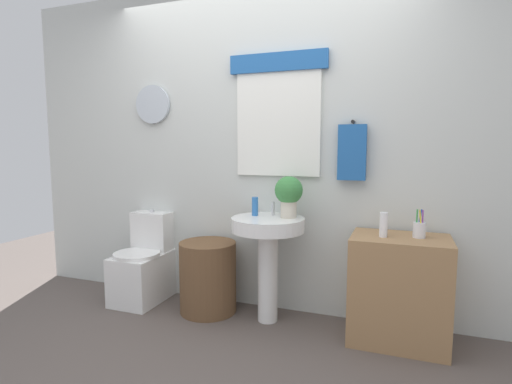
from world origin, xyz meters
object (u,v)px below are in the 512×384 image
at_px(soap_bottle, 255,206).
at_px(toothbrush_cup, 419,229).
at_px(pedestal_sink, 268,242).
at_px(wooden_cabinet, 399,290).
at_px(toilet, 144,266).
at_px(potted_plant, 289,193).
at_px(laundry_hamper, 208,277).
at_px(lotion_bottle, 384,225).

distance_m(soap_bottle, toothbrush_cup, 1.16).
relative_size(pedestal_sink, wooden_cabinet, 1.10).
xyz_separation_m(toilet, wooden_cabinet, (2.05, -0.03, 0.07)).
bearing_deg(wooden_cabinet, potted_plant, 175.63).
relative_size(wooden_cabinet, soap_bottle, 5.08).
xyz_separation_m(pedestal_sink, wooden_cabinet, (0.92, 0.00, -0.24)).
distance_m(pedestal_sink, wooden_cabinet, 0.96).
bearing_deg(pedestal_sink, toilet, 178.33).
height_order(toilet, laundry_hamper, toilet).
relative_size(soap_bottle, lotion_bottle, 0.87).
bearing_deg(soap_bottle, toothbrush_cup, -1.48).
bearing_deg(laundry_hamper, potted_plant, 5.35).
distance_m(wooden_cabinet, lotion_bottle, 0.46).
xyz_separation_m(soap_bottle, lotion_bottle, (0.93, -0.09, -0.06)).
height_order(toilet, soap_bottle, soap_bottle).
bearing_deg(pedestal_sink, toothbrush_cup, 1.11).
bearing_deg(toothbrush_cup, wooden_cabinet, -169.69).
bearing_deg(pedestal_sink, wooden_cabinet, 0.00).
xyz_separation_m(pedestal_sink, lotion_bottle, (0.81, -0.04, 0.20)).
xyz_separation_m(pedestal_sink, toothbrush_cup, (1.04, 0.02, 0.17)).
distance_m(laundry_hamper, potted_plant, 0.94).
distance_m(wooden_cabinet, soap_bottle, 1.16).
bearing_deg(soap_bottle, pedestal_sink, -22.62).
relative_size(laundry_hamper, soap_bottle, 3.97).
bearing_deg(lotion_bottle, toilet, 177.85).
height_order(laundry_hamper, toothbrush_cup, toothbrush_cup).
distance_m(lotion_bottle, toothbrush_cup, 0.23).
distance_m(soap_bottle, lotion_bottle, 0.94).
bearing_deg(toothbrush_cup, lotion_bottle, -164.76).
bearing_deg(laundry_hamper, lotion_bottle, -1.74).
bearing_deg(wooden_cabinet, toothbrush_cup, 10.31).
xyz_separation_m(laundry_hamper, toothbrush_cup, (1.54, 0.02, 0.49)).
height_order(soap_bottle, toothbrush_cup, soap_bottle).
bearing_deg(toilet, soap_bottle, 0.97).
xyz_separation_m(wooden_cabinet, lotion_bottle, (-0.11, -0.04, 0.44)).
distance_m(toilet, wooden_cabinet, 2.05).
height_order(pedestal_sink, wooden_cabinet, pedestal_sink).
relative_size(potted_plant, toothbrush_cup, 1.65).
bearing_deg(pedestal_sink, potted_plant, 23.20).
bearing_deg(toilet, laundry_hamper, -3.01).
distance_m(laundry_hamper, soap_bottle, 0.70).
relative_size(soap_bottle, potted_plant, 0.46).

